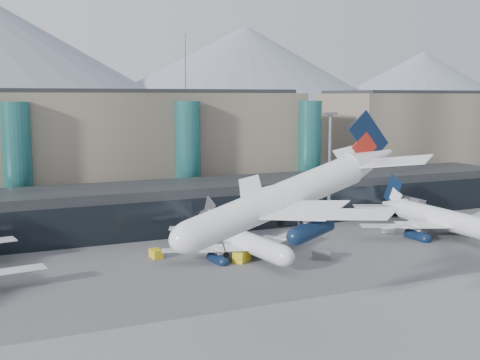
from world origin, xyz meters
The scene contains 17 objects.
ground centered at (0.00, 0.00, 0.00)m, with size 900.00×900.00×0.00m, color #515154.
runway_strip centered at (0.00, -15.00, 0.02)m, with size 400.00×40.00×0.04m, color slate.
runway_markings centered at (0.00, -15.00, 0.05)m, with size 128.00×1.00×0.02m.
concourse centered at (-0.02, 57.73, 4.97)m, with size 170.00×27.00×10.00m.
terminal_main centered at (-25.00, 90.00, 15.44)m, with size 130.00×30.00×31.00m.
terminal_east centered at (95.00, 90.00, 15.44)m, with size 70.00×30.00×31.00m.
teal_towers centered at (-14.99, 74.01, 14.01)m, with size 116.40×19.40×46.00m.
mountain_ridge centered at (15.97, 380.00, 45.74)m, with size 910.00×400.00×110.00m.
lightmast_mid centered at (30.00, 48.00, 14.42)m, with size 3.00×1.20×25.60m.
hero_jet centered at (-8.38, -5.54, 18.50)m, with size 32.37×33.10×10.67m.
jet_parked_mid centered at (0.33, 32.30, 3.94)m, with size 32.11×32.07×10.42m.
jet_parked_right centered at (45.99, 31.76, 4.73)m, with size 38.82×37.48×12.50m.
veh_b centered at (-14.46, 35.68, 0.79)m, with size 2.75×1.69×1.59m, color gold.
veh_c centered at (12.72, 22.76, 0.94)m, with size 3.38×1.79×1.88m, color #4E4E53.
veh_d centered at (45.26, 37.44, 0.82)m, with size 2.88×1.54×1.64m, color silver.
veh_g centered at (37.30, 35.51, 0.79)m, with size 2.71×1.58×1.58m, color silver.
veh_h centered at (-1.14, 27.19, 1.03)m, with size 3.72×1.96×2.06m, color gold.
Camera 1 is at (-43.46, -67.77, 29.16)m, focal length 45.00 mm.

